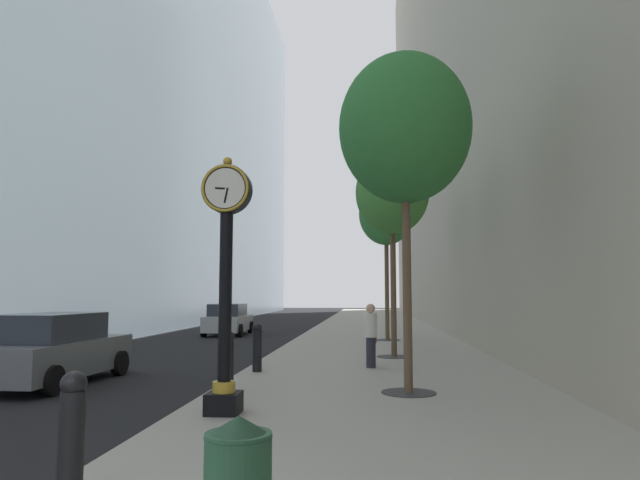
{
  "coord_description": "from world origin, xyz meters",
  "views": [
    {
      "loc": [
        3.3,
        -2.9,
        2.13
      ],
      "look_at": [
        1.08,
        22.57,
        4.58
      ],
      "focal_mm": 31.44,
      "sensor_mm": 36.0,
      "label": 1
    }
  ],
  "objects_px": {
    "bollard_nearest": "(72,433)",
    "street_tree_mid_near": "(392,193)",
    "street_clock": "(226,270)",
    "car_silver_mid": "(228,320)",
    "bollard_fourth": "(257,346)",
    "street_tree_near": "(405,129)",
    "car_grey_near": "(55,350)",
    "bollard_third": "(228,360)",
    "street_tree_mid_far": "(386,215)",
    "pedestrian_walking": "(371,334)"
  },
  "relations": [
    {
      "from": "street_clock",
      "to": "pedestrian_walking",
      "type": "bearing_deg",
      "value": 67.97
    },
    {
      "from": "car_silver_mid",
      "to": "pedestrian_walking",
      "type": "bearing_deg",
      "value": -61.22
    },
    {
      "from": "street_tree_mid_near",
      "to": "car_silver_mid",
      "type": "relative_size",
      "value": 1.54
    },
    {
      "from": "street_tree_near",
      "to": "pedestrian_walking",
      "type": "relative_size",
      "value": 4.11
    },
    {
      "from": "pedestrian_walking",
      "to": "car_grey_near",
      "type": "bearing_deg",
      "value": -160.7
    },
    {
      "from": "bollard_third",
      "to": "pedestrian_walking",
      "type": "bearing_deg",
      "value": 54.41
    },
    {
      "from": "bollard_nearest",
      "to": "street_tree_mid_near",
      "type": "bearing_deg",
      "value": 74.0
    },
    {
      "from": "street_clock",
      "to": "car_grey_near",
      "type": "height_order",
      "value": "street_clock"
    },
    {
      "from": "street_tree_mid_near",
      "to": "street_tree_mid_far",
      "type": "bearing_deg",
      "value": 90.0
    },
    {
      "from": "bollard_third",
      "to": "bollard_fourth",
      "type": "height_order",
      "value": "same"
    },
    {
      "from": "bollard_fourth",
      "to": "pedestrian_walking",
      "type": "height_order",
      "value": "pedestrian_walking"
    },
    {
      "from": "pedestrian_walking",
      "to": "car_grey_near",
      "type": "distance_m",
      "value": 7.9
    },
    {
      "from": "street_clock",
      "to": "bollard_fourth",
      "type": "distance_m",
      "value": 5.34
    },
    {
      "from": "street_clock",
      "to": "car_silver_mid",
      "type": "distance_m",
      "value": 20.15
    },
    {
      "from": "street_clock",
      "to": "pedestrian_walking",
      "type": "relative_size",
      "value": 2.54
    },
    {
      "from": "street_tree_mid_near",
      "to": "car_grey_near",
      "type": "bearing_deg",
      "value": -147.41
    },
    {
      "from": "pedestrian_walking",
      "to": "car_grey_near",
      "type": "xyz_separation_m",
      "value": [
        -7.46,
        -2.61,
        -0.24
      ]
    },
    {
      "from": "pedestrian_walking",
      "to": "car_silver_mid",
      "type": "relative_size",
      "value": 0.4
    },
    {
      "from": "street_clock",
      "to": "bollard_fourth",
      "type": "bearing_deg",
      "value": 95.09
    },
    {
      "from": "street_tree_mid_near",
      "to": "pedestrian_walking",
      "type": "xyz_separation_m",
      "value": [
        -0.74,
        -2.63,
        -4.32
      ]
    },
    {
      "from": "street_tree_near",
      "to": "street_tree_mid_near",
      "type": "distance_m",
      "value": 6.48
    },
    {
      "from": "street_tree_mid_near",
      "to": "car_grey_near",
      "type": "relative_size",
      "value": 1.49
    },
    {
      "from": "street_tree_mid_far",
      "to": "street_tree_near",
      "type": "bearing_deg",
      "value": -90.0
    },
    {
      "from": "bollard_fourth",
      "to": "street_tree_near",
      "type": "distance_m",
      "value": 6.63
    },
    {
      "from": "bollard_third",
      "to": "car_silver_mid",
      "type": "height_order",
      "value": "car_silver_mid"
    },
    {
      "from": "street_tree_near",
      "to": "street_tree_mid_near",
      "type": "bearing_deg",
      "value": 90.0
    },
    {
      "from": "bollard_third",
      "to": "bollard_fourth",
      "type": "relative_size",
      "value": 1.0
    },
    {
      "from": "street_tree_mid_near",
      "to": "pedestrian_walking",
      "type": "relative_size",
      "value": 3.87
    },
    {
      "from": "bollard_fourth",
      "to": "bollard_third",
      "type": "bearing_deg",
      "value": -90.0
    },
    {
      "from": "bollard_third",
      "to": "car_grey_near",
      "type": "distance_m",
      "value": 4.77
    },
    {
      "from": "street_clock",
      "to": "bollard_third",
      "type": "xyz_separation_m",
      "value": [
        -0.45,
        2.02,
        -1.74
      ]
    },
    {
      "from": "bollard_third",
      "to": "pedestrian_walking",
      "type": "relative_size",
      "value": 0.72
    },
    {
      "from": "bollard_nearest",
      "to": "street_tree_mid_near",
      "type": "height_order",
      "value": "street_tree_mid_near"
    },
    {
      "from": "bollard_fourth",
      "to": "car_grey_near",
      "type": "xyz_separation_m",
      "value": [
        -4.54,
        -1.55,
        0.02
      ]
    },
    {
      "from": "car_grey_near",
      "to": "street_tree_mid_far",
      "type": "bearing_deg",
      "value": 55.02
    },
    {
      "from": "street_clock",
      "to": "car_grey_near",
      "type": "relative_size",
      "value": 0.98
    },
    {
      "from": "bollard_third",
      "to": "street_tree_mid_far",
      "type": "distance_m",
      "value": 14.48
    },
    {
      "from": "street_tree_mid_near",
      "to": "car_silver_mid",
      "type": "bearing_deg",
      "value": 126.94
    },
    {
      "from": "street_tree_mid_near",
      "to": "car_grey_near",
      "type": "xyz_separation_m",
      "value": [
        -8.19,
        -5.24,
        -4.56
      ]
    },
    {
      "from": "bollard_third",
      "to": "street_tree_mid_near",
      "type": "distance_m",
      "value": 8.9
    },
    {
      "from": "car_grey_near",
      "to": "street_clock",
      "type": "bearing_deg",
      "value": -34.88
    },
    {
      "from": "car_grey_near",
      "to": "car_silver_mid",
      "type": "relative_size",
      "value": 1.04
    },
    {
      "from": "bollard_nearest",
      "to": "street_tree_mid_far",
      "type": "distance_m",
      "value": 20.12
    },
    {
      "from": "street_clock",
      "to": "pedestrian_walking",
      "type": "distance_m",
      "value": 6.73
    },
    {
      "from": "bollard_nearest",
      "to": "pedestrian_walking",
      "type": "relative_size",
      "value": 0.72
    },
    {
      "from": "street_clock",
      "to": "street_tree_near",
      "type": "relative_size",
      "value": 0.62
    },
    {
      "from": "street_tree_mid_near",
      "to": "street_tree_mid_far",
      "type": "height_order",
      "value": "street_tree_mid_far"
    },
    {
      "from": "bollard_third",
      "to": "street_tree_near",
      "type": "distance_m",
      "value": 6.02
    },
    {
      "from": "street_tree_near",
      "to": "street_tree_mid_near",
      "type": "height_order",
      "value": "street_tree_near"
    },
    {
      "from": "street_tree_mid_far",
      "to": "bollard_fourth",
      "type": "bearing_deg",
      "value": -109.76
    }
  ]
}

